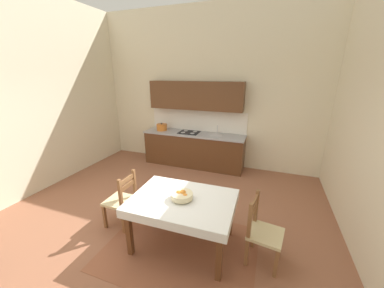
{
  "coord_description": "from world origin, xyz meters",
  "views": [
    {
      "loc": [
        1.6,
        -2.65,
        2.4
      ],
      "look_at": [
        0.31,
        0.9,
        1.16
      ],
      "focal_mm": 20.35,
      "sensor_mm": 36.0,
      "label": 1
    }
  ],
  "objects_px": {
    "dining_chair_window_side": "(262,232)",
    "dining_chair_tv_side": "(122,201)",
    "dining_table": "(183,206)",
    "fruit_bowl": "(182,195)",
    "kitchen_cabinetry": "(194,134)"
  },
  "relations": [
    {
      "from": "dining_chair_window_side",
      "to": "dining_chair_tv_side",
      "type": "relative_size",
      "value": 1.0
    },
    {
      "from": "dining_table",
      "to": "dining_chair_tv_side",
      "type": "relative_size",
      "value": 1.55
    },
    {
      "from": "dining_chair_tv_side",
      "to": "fruit_bowl",
      "type": "relative_size",
      "value": 3.1
    },
    {
      "from": "kitchen_cabinetry",
      "to": "dining_table",
      "type": "bearing_deg",
      "value": -73.52
    },
    {
      "from": "dining_table",
      "to": "dining_chair_window_side",
      "type": "xyz_separation_m",
      "value": [
        1.08,
        0.08,
        -0.19
      ]
    },
    {
      "from": "dining_chair_tv_side",
      "to": "kitchen_cabinetry",
      "type": "bearing_deg",
      "value": 84.55
    },
    {
      "from": "dining_chair_tv_side",
      "to": "dining_table",
      "type": "bearing_deg",
      "value": -3.5
    },
    {
      "from": "dining_chair_window_side",
      "to": "dining_chair_tv_side",
      "type": "xyz_separation_m",
      "value": [
        -2.17,
        -0.02,
        0.0
      ]
    },
    {
      "from": "kitchen_cabinetry",
      "to": "dining_table",
      "type": "relative_size",
      "value": 1.85
    },
    {
      "from": "dining_table",
      "to": "dining_chair_window_side",
      "type": "height_order",
      "value": "dining_chair_window_side"
    },
    {
      "from": "kitchen_cabinetry",
      "to": "fruit_bowl",
      "type": "xyz_separation_m",
      "value": [
        0.83,
        -2.81,
        -0.04
      ]
    },
    {
      "from": "dining_chair_window_side",
      "to": "dining_chair_tv_side",
      "type": "distance_m",
      "value": 2.17
    },
    {
      "from": "dining_chair_window_side",
      "to": "fruit_bowl",
      "type": "xyz_separation_m",
      "value": [
        -1.08,
        -0.1,
        0.37
      ]
    },
    {
      "from": "dining_chair_tv_side",
      "to": "fruit_bowl",
      "type": "bearing_deg",
      "value": -4.16
    },
    {
      "from": "dining_chair_tv_side",
      "to": "dining_chair_window_side",
      "type": "bearing_deg",
      "value": 0.44
    }
  ]
}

